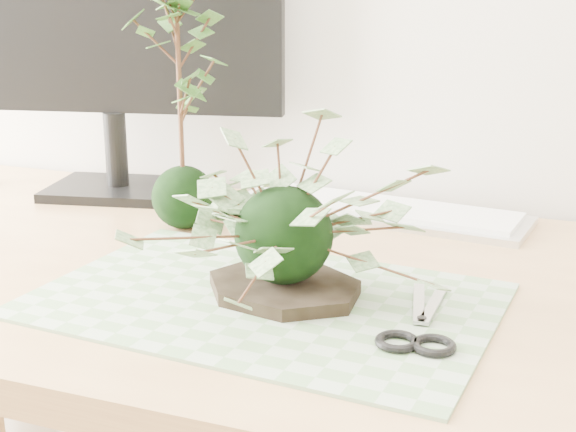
# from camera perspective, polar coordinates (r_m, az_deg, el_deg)

# --- Properties ---
(desk) EXTENTS (1.60, 0.70, 0.74)m
(desk) POSITION_cam_1_polar(r_m,az_deg,el_deg) (1.04, -2.81, -8.13)
(desk) COLOR tan
(desk) RESTS_ON ground_plane
(cutting_mat) EXTENTS (0.52, 0.37, 0.00)m
(cutting_mat) POSITION_cam_1_polar(r_m,az_deg,el_deg) (0.90, -1.70, -5.97)
(cutting_mat) COLOR #678F5B
(cutting_mat) RESTS_ON desk
(stone_dish) EXTENTS (0.22, 0.22, 0.01)m
(stone_dish) POSITION_cam_1_polar(r_m,az_deg,el_deg) (0.91, -0.29, -5.12)
(stone_dish) COLOR black
(stone_dish) RESTS_ON cutting_mat
(ivy_kokedama) EXTENTS (0.32, 0.32, 0.22)m
(ivy_kokedama) POSITION_cam_1_polar(r_m,az_deg,el_deg) (0.87, -0.30, 1.89)
(ivy_kokedama) COLOR black
(ivy_kokedama) RESTS_ON stone_dish
(maple_kokedama) EXTENTS (0.27, 0.27, 0.38)m
(maple_kokedama) POSITION_cam_1_polar(r_m,az_deg,el_deg) (1.12, -7.86, 12.30)
(maple_kokedama) COLOR black
(maple_kokedama) RESTS_ON desk
(keyboard) EXTENTS (0.47, 0.18, 0.02)m
(keyboard) POSITION_cam_1_polar(r_m,az_deg,el_deg) (1.23, 6.38, 0.46)
(keyboard) COLOR silver
(keyboard) RESTS_ON desk
(monitor) EXTENTS (0.55, 0.20, 0.49)m
(monitor) POSITION_cam_1_polar(r_m,az_deg,el_deg) (1.34, -12.46, 13.46)
(monitor) COLOR black
(monitor) RESTS_ON desk
(scissors) EXTENTS (0.08, 0.18, 0.01)m
(scissors) POSITION_cam_1_polar(r_m,az_deg,el_deg) (0.81, 9.04, -8.26)
(scissors) COLOR #9C9C9C
(scissors) RESTS_ON cutting_mat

